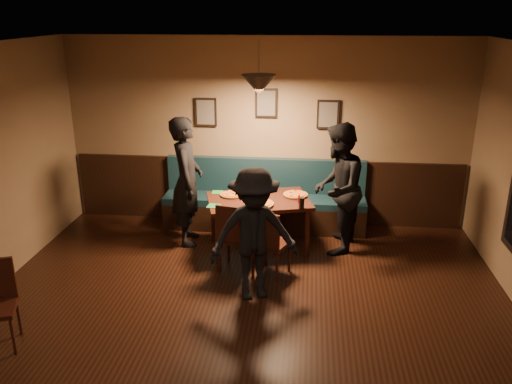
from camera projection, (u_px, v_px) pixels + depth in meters
floor at (234, 359)px, 4.95m from camera, size 7.00×7.00×0.00m
ceiling at (229, 56)px, 4.02m from camera, size 7.00×7.00×0.00m
wall_back at (266, 133)px, 7.77m from camera, size 6.00×0.00×6.00m
wainscot at (266, 190)px, 8.04m from camera, size 5.88×0.06×1.00m
booth_bench at (264, 196)px, 7.79m from camera, size 3.00×0.60×1.00m
picture_left at (206, 112)px, 7.73m from camera, size 0.32×0.04×0.42m
picture_center at (266, 103)px, 7.60m from camera, size 0.32×0.04×0.42m
picture_right at (328, 114)px, 7.56m from camera, size 0.32×0.04×0.42m
pendant_lamp at (259, 85)px, 6.51m from camera, size 0.44×0.44×0.25m
dining_table at (259, 224)px, 7.14m from camera, size 1.53×1.19×0.72m
chair_near_left at (237, 235)px, 6.55m from camera, size 0.47×0.47×0.91m
chair_near_right at (271, 242)px, 6.41m from camera, size 0.52×0.52×0.89m
diner_left at (187, 181)px, 7.18m from camera, size 0.53×0.72×1.81m
diner_right at (338, 189)px, 6.94m from camera, size 0.83×0.98×1.77m
diner_front at (254, 234)px, 5.80m from camera, size 1.13×0.87×1.55m
pizza_a at (232, 194)px, 7.15m from camera, size 0.40×0.40×0.04m
pizza_b at (259, 204)px, 6.80m from camera, size 0.45×0.45×0.04m
pizza_c at (296, 195)px, 7.14m from camera, size 0.40×0.40×0.04m
soda_glass at (302, 203)px, 6.68m from camera, size 0.08×0.08×0.15m
tabasco_bottle at (299, 198)px, 6.87m from camera, size 0.03×0.03×0.13m
napkin_a at (218, 192)px, 7.28m from camera, size 0.16×0.16×0.01m
napkin_b at (214, 206)px, 6.78m from camera, size 0.18×0.18×0.01m
cutlery_set at (252, 210)px, 6.66m from camera, size 0.19×0.09×0.00m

